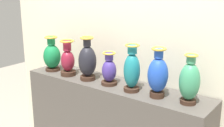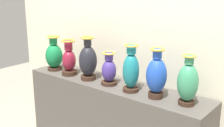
{
  "view_description": "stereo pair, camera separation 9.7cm",
  "coord_description": "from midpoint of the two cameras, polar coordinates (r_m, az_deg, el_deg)",
  "views": [
    {
      "loc": [
        1.48,
        -1.95,
        1.9
      ],
      "look_at": [
        0.0,
        0.0,
        1.22
      ],
      "focal_mm": 46.58,
      "sensor_mm": 36.0,
      "label": 1
    },
    {
      "loc": [
        1.56,
        -1.89,
        1.9
      ],
      "look_at": [
        0.0,
        0.0,
        1.22
      ],
      "focal_mm": 46.58,
      "sensor_mm": 36.0,
      "label": 2
    }
  ],
  "objects": [
    {
      "name": "vase_burgundy",
      "position": [
        2.82,
        -9.66,
        0.62
      ],
      "size": [
        0.15,
        0.15,
        0.35
      ],
      "color": "#382319",
      "rests_on": "display_shelf"
    },
    {
      "name": "vase_jade",
      "position": [
        2.17,
        13.74,
        -3.46
      ],
      "size": [
        0.15,
        0.15,
        0.38
      ],
      "color": "#382319",
      "rests_on": "display_shelf"
    },
    {
      "name": "vase_emerald",
      "position": [
        3.01,
        -12.61,
        1.49
      ],
      "size": [
        0.17,
        0.17,
        0.35
      ],
      "color": "#382319",
      "rests_on": "display_shelf"
    },
    {
      "name": "vase_onyx",
      "position": [
        2.66,
        -5.89,
        0.49
      ],
      "size": [
        0.16,
        0.16,
        0.4
      ],
      "color": "#382319",
      "rests_on": "display_shelf"
    },
    {
      "name": "vase_teal",
      "position": [
        2.36,
        2.75,
        -1.34
      ],
      "size": [
        0.14,
        0.14,
        0.39
      ],
      "color": "#382319",
      "rests_on": "display_shelf"
    },
    {
      "name": "vase_sapphire",
      "position": [
        2.25,
        7.78,
        -2.21
      ],
      "size": [
        0.16,
        0.16,
        0.4
      ],
      "color": "#382319",
      "rests_on": "display_shelf"
    },
    {
      "name": "vase_indigo",
      "position": [
        2.52,
        -1.59,
        -1.42
      ],
      "size": [
        0.14,
        0.14,
        0.29
      ],
      "color": "#382319",
      "rests_on": "display_shelf"
    },
    {
      "name": "back_wall",
      "position": [
        2.7,
        1.92,
        5.65
      ],
      "size": [
        3.08,
        0.14,
        2.81
      ],
      "color": "beige",
      "rests_on": "ground_plane"
    }
  ]
}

